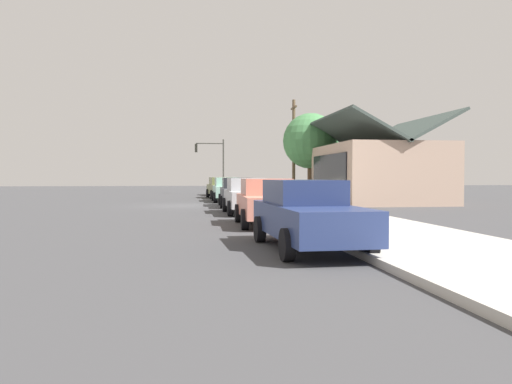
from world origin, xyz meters
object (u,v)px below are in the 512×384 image
car_olive (222,187)px  car_ivory (219,186)px  car_charcoal (237,192)px  utility_pole_wooden (294,147)px  car_coral (267,202)px  fire_hydrant_red (245,193)px  car_navy (307,214)px  car_silver (247,195)px  traffic_light_main (212,157)px  shade_tree (311,141)px  car_seafoam (228,189)px

car_olive → car_ivory: bearing=175.3°
car_charcoal → utility_pole_wooden: utility_pole_wooden is taller
car_coral → fire_hydrant_red: 19.57m
car_charcoal → car_olive: bearing=-177.3°
car_olive → fire_hydrant_red: size_ratio=6.96×
car_navy → car_silver: bearing=178.1°
traffic_light_main → car_charcoal: bearing=0.8°
car_olive → utility_pole_wooden: utility_pole_wooden is taller
car_charcoal → fire_hydrant_red: 8.52m
traffic_light_main → car_coral: bearing=0.4°
car_navy → shade_tree: (-25.59, 6.34, 3.42)m
car_navy → shade_tree: shade_tree is taller
car_charcoal → car_ivory: bearing=-178.0°
car_coral → car_charcoal: bearing=-179.0°
car_olive → fire_hydrant_red: bearing=28.4°
car_seafoam → car_charcoal: bearing=1.4°
car_coral → shade_tree: (-19.79, 6.36, 3.43)m
car_charcoal → shade_tree: shade_tree is taller
car_silver → utility_pole_wooden: (-15.81, 5.46, 3.11)m
car_silver → car_ivory: bearing=179.5°
car_olive → traffic_light_main: 10.66m
fire_hydrant_red → car_navy: bearing=-3.2°
car_charcoal → shade_tree: (-8.68, 6.28, 3.42)m
shade_tree → utility_pole_wooden: 1.90m
car_olive → car_coral: 21.93m
traffic_light_main → car_navy: bearing=0.3°
car_seafoam → car_charcoal: 5.50m
car_seafoam → utility_pole_wooden: 7.91m
car_ivory → car_olive: (5.87, -0.15, 0.00)m
car_olive → shade_tree: (2.14, 6.40, 3.42)m
car_seafoam → traffic_light_main: (-15.64, -0.21, 2.68)m
car_ivory → car_navy: same height
car_ivory → car_seafoam: (11.20, -0.11, 0.00)m
car_coral → traffic_light_main: size_ratio=0.84×
car_charcoal → shade_tree: size_ratio=0.78×
car_silver → utility_pole_wooden: utility_pole_wooden is taller
car_seafoam → utility_pole_wooden: utility_pole_wooden is taller
car_ivory → car_navy: bearing=0.9°
shade_tree → traffic_light_main: (-12.46, -6.58, -0.75)m
car_seafoam → shade_tree: (-3.18, 6.37, 3.42)m
car_charcoal → car_coral: same height
car_seafoam → shade_tree: size_ratio=0.75×
car_seafoam → shade_tree: bearing=117.0°
car_coral → utility_pole_wooden: bearing=167.2°
car_coral → car_navy: bearing=1.5°
car_seafoam → car_navy: 22.41m
car_olive → traffic_light_main: (-10.31, -0.17, 2.67)m
car_ivory → utility_pole_wooden: bearing=41.0°
car_silver → fire_hydrant_red: (-13.89, 1.46, -0.32)m
car_silver → car_coral: size_ratio=1.03×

